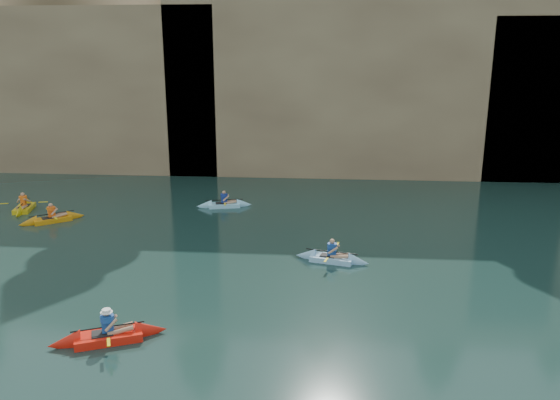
{
  "coord_description": "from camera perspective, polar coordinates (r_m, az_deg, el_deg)",
  "views": [
    {
      "loc": [
        -0.37,
        -11.28,
        7.41
      ],
      "look_at": [
        -1.72,
        5.06,
        3.0
      ],
      "focal_mm": 35.0,
      "sensor_mm": 36.0,
      "label": 1
    }
  ],
  "objects": [
    {
      "name": "kayaker_ltblue_near",
      "position": [
        20.28,
        5.43,
        -6.05
      ],
      "size": [
        2.83,
        2.12,
        1.08
      ],
      "rotation": [
        0.0,
        0.0,
        -0.25
      ],
      "color": "#90C8F1",
      "rests_on": "ground"
    },
    {
      "name": "ground",
      "position": [
        13.5,
        5.81,
        -18.31
      ],
      "size": [
        160.0,
        160.0,
        0.0
      ],
      "primitive_type": "plane",
      "color": "black",
      "rests_on": "ground"
    },
    {
      "name": "sea_cave_center",
      "position": [
        33.93,
        -1.48,
        5.18
      ],
      "size": [
        3.5,
        1.0,
        3.2
      ],
      "primitive_type": "cube",
      "color": "black",
      "rests_on": "ground"
    },
    {
      "name": "kayaker_yellow",
      "position": [
        29.39,
        -25.16,
        -0.73
      ],
      "size": [
        2.19,
        2.83,
        1.12
      ],
      "rotation": [
        0.0,
        0.0,
        -1.32
      ],
      "color": "gold",
      "rests_on": "ground"
    },
    {
      "name": "sea_cave_east",
      "position": [
        35.19,
        21.92,
        5.53
      ],
      "size": [
        5.0,
        1.0,
        4.5
      ],
      "primitive_type": "cube",
      "color": "black",
      "rests_on": "ground"
    },
    {
      "name": "kayaker_orange",
      "position": [
        26.92,
        -22.71,
        -1.83
      ],
      "size": [
        2.65,
        2.3,
        1.09
      ],
      "rotation": [
        0.0,
        0.0,
        0.67
      ],
      "color": "orange",
      "rests_on": "ground"
    },
    {
      "name": "sea_cave_west",
      "position": [
        38.01,
        -23.08,
        5.66
      ],
      "size": [
        4.5,
        1.0,
        4.0
      ],
      "primitive_type": "cube",
      "color": "black",
      "rests_on": "ground"
    },
    {
      "name": "kayaker_ltblue_mid",
      "position": [
        27.35,
        -5.85,
        -0.47
      ],
      "size": [
        2.82,
        2.06,
        1.04
      ],
      "rotation": [
        0.0,
        0.0,
        0.23
      ],
      "color": "#98E0FE",
      "rests_on": "ground"
    },
    {
      "name": "main_kayaker",
      "position": [
        15.64,
        -17.48,
        -13.36
      ],
      "size": [
        3.09,
        1.97,
        1.13
      ],
      "rotation": [
        0.0,
        0.0,
        0.4
      ],
      "color": "red",
      "rests_on": "ground"
    },
    {
      "name": "cliff_slab_west",
      "position": [
        39.22,
        -25.77,
        10.47
      ],
      "size": [
        26.0,
        2.4,
        10.56
      ],
      "primitive_type": "cube",
      "color": "#99835D",
      "rests_on": "ground"
    },
    {
      "name": "cliff_slab_center",
      "position": [
        34.01,
        8.92,
        11.99
      ],
      "size": [
        24.0,
        2.4,
        11.4
      ],
      "primitive_type": "cube",
      "color": "#99835D",
      "rests_on": "ground"
    },
    {
      "name": "cliff",
      "position": [
        41.31,
        5.38,
        13.03
      ],
      "size": [
        70.0,
        16.0,
        12.0
      ],
      "primitive_type": "cube",
      "color": "tan",
      "rests_on": "ground"
    }
  ]
}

